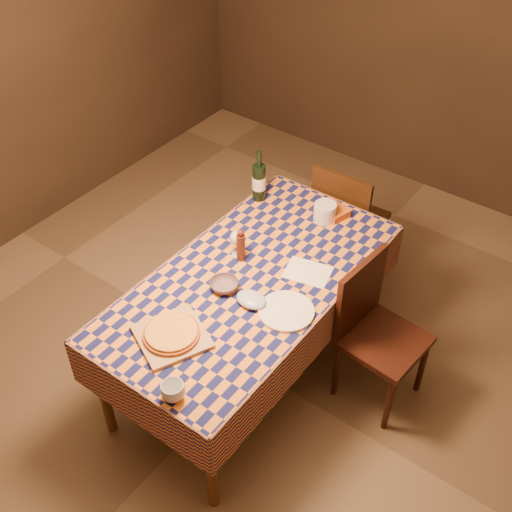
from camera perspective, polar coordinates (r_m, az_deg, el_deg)
name	(u,v)px	position (r m, az deg, el deg)	size (l,w,h in m)	color
room	(250,192)	(3.16, -0.54, 5.67)	(5.00, 5.10, 2.70)	brown
dining_table	(251,289)	(3.58, -0.48, -2.91)	(0.94, 1.84, 0.77)	brown
cutting_board	(172,336)	(3.25, -7.49, -7.10)	(0.33, 0.33, 0.02)	#AA8150
pizza	(171,333)	(3.23, -7.52, -6.82)	(0.36, 0.36, 0.03)	#914218
pepper_mill	(241,246)	(3.58, -1.37, 0.91)	(0.06, 0.06, 0.21)	#471D10
bowl	(224,285)	(3.46, -2.84, -2.61)	(0.16, 0.16, 0.05)	#634953
wine_glass	(237,239)	(3.60, -1.68, 1.56)	(0.08, 0.08, 0.17)	silver
wine_bottle	(259,182)	(4.03, 0.27, 6.64)	(0.11, 0.11, 0.34)	black
deli_tub	(325,212)	(3.92, 6.14, 3.91)	(0.14, 0.14, 0.11)	silver
takeout_container	(332,210)	(3.99, 6.78, 4.06)	(0.19, 0.13, 0.05)	#C15919
white_plate	(286,311)	(3.34, 2.71, -4.92)	(0.29, 0.29, 0.02)	white
tumbler	(173,391)	(2.99, -7.40, -11.84)	(0.11, 0.11, 0.09)	white
flour_patch	(308,272)	(3.57, 4.62, -1.43)	(0.25, 0.19, 0.00)	white
flour_bag	(251,300)	(3.37, -0.41, -3.89)	(0.17, 0.13, 0.05)	#A7B6D6
chair_far	(346,217)	(4.39, 7.98, 3.42)	(0.44, 0.44, 0.93)	black
chair_right	(374,325)	(3.68, 10.41, -6.10)	(0.46, 0.46, 0.93)	black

